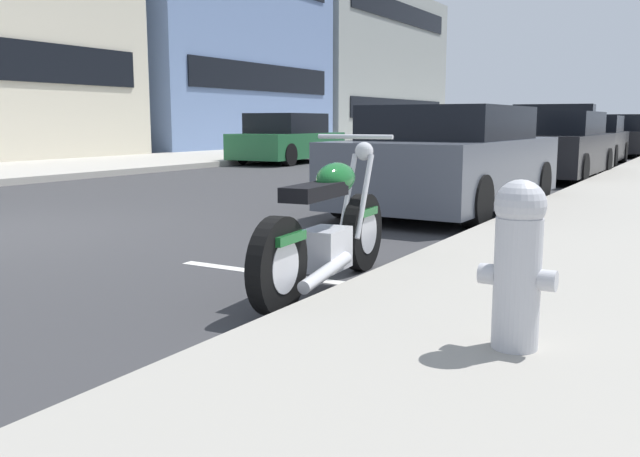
{
  "coord_description": "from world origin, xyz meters",
  "views": [
    {
      "loc": [
        -4.44,
        -6.93,
        1.22
      ],
      "look_at": [
        -0.34,
        -4.53,
        0.47
      ],
      "focal_mm": 38.4,
      "sensor_mm": 36.0,
      "label": 1
    }
  ],
  "objects_px": {
    "parked_motorcycle": "(327,231)",
    "fire_hydrant": "(518,260)",
    "crossing_truck": "(553,124)",
    "parked_car_at_intersection": "(617,137)",
    "car_opposite_curb": "(288,139)",
    "parked_car_across_street": "(451,160)",
    "parked_car_second_in_row": "(554,147)",
    "parked_car_near_corner": "(588,142)"
  },
  "relations": [
    {
      "from": "parked_motorcycle",
      "to": "crossing_truck",
      "type": "bearing_deg",
      "value": 3.57
    },
    {
      "from": "fire_hydrant",
      "to": "parked_car_at_intersection",
      "type": "bearing_deg",
      "value": 5.94
    },
    {
      "from": "parked_car_across_street",
      "to": "parked_car_second_in_row",
      "type": "height_order",
      "value": "parked_car_across_street"
    },
    {
      "from": "parked_car_near_corner",
      "to": "crossing_truck",
      "type": "xyz_separation_m",
      "value": [
        15.78,
        4.2,
        0.41
      ]
    },
    {
      "from": "parked_car_second_in_row",
      "to": "parked_car_across_street",
      "type": "bearing_deg",
      "value": 179.58
    },
    {
      "from": "car_opposite_curb",
      "to": "fire_hydrant",
      "type": "relative_size",
      "value": 5.11
    },
    {
      "from": "parked_car_at_intersection",
      "to": "fire_hydrant",
      "type": "xyz_separation_m",
      "value": [
        -22.91,
        -2.38,
        -0.11
      ]
    },
    {
      "from": "parked_motorcycle",
      "to": "fire_hydrant",
      "type": "height_order",
      "value": "parked_motorcycle"
    },
    {
      "from": "car_opposite_curb",
      "to": "parked_car_near_corner",
      "type": "bearing_deg",
      "value": 111.8
    },
    {
      "from": "parked_motorcycle",
      "to": "crossing_truck",
      "type": "height_order",
      "value": "crossing_truck"
    },
    {
      "from": "parked_car_across_street",
      "to": "fire_hydrant",
      "type": "relative_size",
      "value": 5.39
    },
    {
      "from": "parked_motorcycle",
      "to": "car_opposite_curb",
      "type": "bearing_deg",
      "value": 28.67
    },
    {
      "from": "parked_car_across_street",
      "to": "crossing_truck",
      "type": "distance_m",
      "value": 27.59
    },
    {
      "from": "fire_hydrant",
      "to": "parked_car_near_corner",
      "type": "bearing_deg",
      "value": 8.04
    },
    {
      "from": "parked_motorcycle",
      "to": "car_opposite_curb",
      "type": "xyz_separation_m",
      "value": [
        12.71,
        8.57,
        0.26
      ]
    },
    {
      "from": "crossing_truck",
      "to": "parked_car_at_intersection",
      "type": "bearing_deg",
      "value": 108.24
    },
    {
      "from": "parked_motorcycle",
      "to": "parked_car_across_street",
      "type": "height_order",
      "value": "parked_car_across_street"
    },
    {
      "from": "parked_car_second_in_row",
      "to": "fire_hydrant",
      "type": "relative_size",
      "value": 5.35
    },
    {
      "from": "parked_motorcycle",
      "to": "parked_car_near_corner",
      "type": "relative_size",
      "value": 0.5
    },
    {
      "from": "parked_car_near_corner",
      "to": "crossing_truck",
      "type": "distance_m",
      "value": 16.33
    },
    {
      "from": "parked_car_at_intersection",
      "to": "fire_hydrant",
      "type": "relative_size",
      "value": 5.45
    },
    {
      "from": "parked_car_near_corner",
      "to": "parked_car_across_street",
      "type": "bearing_deg",
      "value": 178.84
    },
    {
      "from": "parked_car_across_street",
      "to": "parked_car_at_intersection",
      "type": "xyz_separation_m",
      "value": [
        17.09,
        -0.02,
        -0.0
      ]
    },
    {
      "from": "crossing_truck",
      "to": "parked_car_across_street",
      "type": "bearing_deg",
      "value": 94.37
    },
    {
      "from": "parked_car_second_in_row",
      "to": "fire_hydrant",
      "type": "distance_m",
      "value": 12.1
    },
    {
      "from": "parked_motorcycle",
      "to": "fire_hydrant",
      "type": "distance_m",
      "value": 1.95
    },
    {
      "from": "parked_car_at_intersection",
      "to": "crossing_truck",
      "type": "xyz_separation_m",
      "value": [
        10.17,
        4.26,
        0.38
      ]
    },
    {
      "from": "parked_car_across_street",
      "to": "parked_car_near_corner",
      "type": "relative_size",
      "value": 1.04
    },
    {
      "from": "parked_car_second_in_row",
      "to": "car_opposite_curb",
      "type": "distance_m",
      "value": 8.15
    },
    {
      "from": "parked_motorcycle",
      "to": "parked_car_second_in_row",
      "type": "xyz_separation_m",
      "value": [
        10.84,
        0.64,
        0.25
      ]
    },
    {
      "from": "crossing_truck",
      "to": "fire_hydrant",
      "type": "bearing_deg",
      "value": 96.87
    },
    {
      "from": "parked_car_across_street",
      "to": "car_opposite_curb",
      "type": "relative_size",
      "value": 1.06
    },
    {
      "from": "parked_car_at_intersection",
      "to": "parked_car_near_corner",
      "type": "bearing_deg",
      "value": 176.02
    },
    {
      "from": "parked_car_second_in_row",
      "to": "crossing_truck",
      "type": "xyz_separation_m",
      "value": [
        21.19,
        4.37,
        0.38
      ]
    },
    {
      "from": "parked_motorcycle",
      "to": "parked_car_at_intersection",
      "type": "relative_size",
      "value": 0.47
    },
    {
      "from": "parked_car_near_corner",
      "to": "crossing_truck",
      "type": "bearing_deg",
      "value": 13.52
    },
    {
      "from": "parked_car_across_street",
      "to": "car_opposite_curb",
      "type": "xyz_separation_m",
      "value": [
        7.94,
        7.8,
        -0.0
      ]
    },
    {
      "from": "crossing_truck",
      "to": "parked_motorcycle",
      "type": "bearing_deg",
      "value": 94.41
    },
    {
      "from": "parked_car_second_in_row",
      "to": "parked_car_near_corner",
      "type": "relative_size",
      "value": 1.03
    },
    {
      "from": "parked_car_across_street",
      "to": "car_opposite_curb",
      "type": "bearing_deg",
      "value": 45.57
    },
    {
      "from": "parked_motorcycle",
      "to": "parked_car_second_in_row",
      "type": "bearing_deg",
      "value": -1.93
    },
    {
      "from": "parked_car_near_corner",
      "to": "parked_car_at_intersection",
      "type": "bearing_deg",
      "value": -1.98
    }
  ]
}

